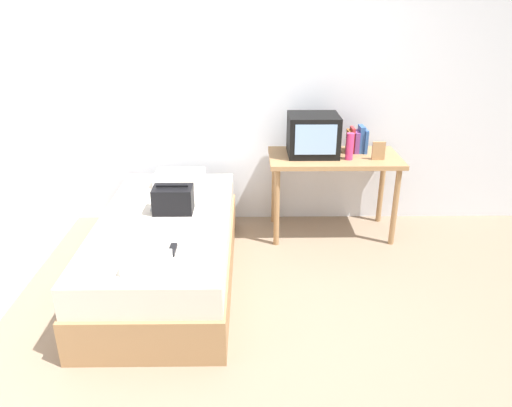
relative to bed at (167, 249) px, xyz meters
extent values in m
plane|color=#84705B|center=(0.86, -0.79, -0.26)|extent=(8.00, 8.00, 0.00)
cube|color=silver|center=(0.86, 1.21, 1.04)|extent=(5.20, 0.10, 2.60)
cube|color=#9E754C|center=(0.00, 0.00, -0.11)|extent=(1.00, 2.00, 0.31)
cube|color=beige|center=(0.00, 0.00, 0.16)|extent=(0.97, 1.94, 0.22)
cube|color=#9E754C|center=(1.40, 0.81, 0.47)|extent=(1.16, 0.60, 0.04)
cylinder|color=#9E754C|center=(0.88, 0.57, 0.10)|extent=(0.05, 0.05, 0.72)
cylinder|color=#9E754C|center=(1.92, 0.57, 0.10)|extent=(0.05, 0.05, 0.72)
cylinder|color=#9E754C|center=(0.88, 1.05, 0.10)|extent=(0.05, 0.05, 0.72)
cylinder|color=#9E754C|center=(1.92, 1.05, 0.10)|extent=(0.05, 0.05, 0.72)
cube|color=black|center=(1.20, 0.85, 0.67)|extent=(0.44, 0.38, 0.36)
cube|color=#8CB2E0|center=(1.20, 0.66, 0.68)|extent=(0.35, 0.01, 0.26)
cylinder|color=#E53372|center=(1.51, 0.71, 0.61)|extent=(0.07, 0.07, 0.23)
cube|color=#CC7233|center=(1.54, 0.93, 0.59)|extent=(0.02, 0.17, 0.20)
cube|color=#B72D33|center=(1.57, 0.93, 0.61)|extent=(0.03, 0.13, 0.23)
cube|color=#7A3D89|center=(1.60, 0.93, 0.59)|extent=(0.04, 0.16, 0.19)
cube|color=#2D5699|center=(1.65, 0.93, 0.61)|extent=(0.04, 0.14, 0.24)
cube|color=#2D5699|center=(1.68, 0.93, 0.60)|extent=(0.03, 0.17, 0.21)
cube|color=#9E754C|center=(1.76, 0.70, 0.57)|extent=(0.11, 0.02, 0.16)
cube|color=silver|center=(0.02, 0.73, 0.32)|extent=(0.43, 0.31, 0.10)
cube|color=black|center=(0.06, 0.11, 0.37)|extent=(0.30, 0.20, 0.20)
cylinder|color=black|center=(0.06, 0.11, 0.49)|extent=(0.24, 0.02, 0.02)
cube|color=white|center=(-0.11, -0.25, 0.27)|extent=(0.21, 0.29, 0.01)
cube|color=black|center=(0.14, -0.52, 0.28)|extent=(0.04, 0.16, 0.02)
cube|color=#B7B7BC|center=(-0.11, 0.18, 0.28)|extent=(0.04, 0.14, 0.02)
cube|color=white|center=(0.01, -0.73, 0.31)|extent=(0.28, 0.22, 0.07)
camera|label=1|loc=(0.65, -3.33, 1.81)|focal=34.19mm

